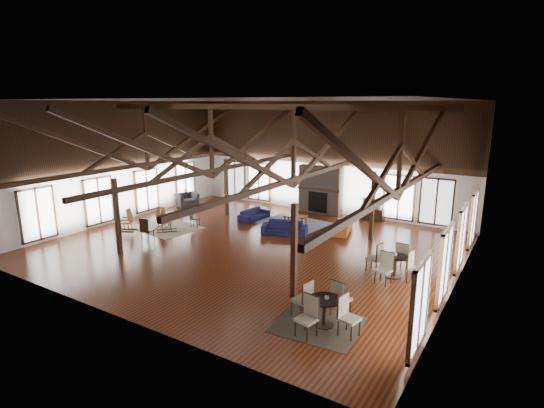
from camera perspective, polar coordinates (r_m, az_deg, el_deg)
The scene contains 31 objects.
floor at distance 18.04m, azimuth -2.82°, elevation -5.67°, with size 16.00×16.00×0.00m, color #5A2D13.
ceiling at distance 17.05m, azimuth -3.06°, elevation 13.76°, with size 16.00×14.00×0.02m, color black.
wall_back at distance 23.31m, azimuth 7.00°, elevation 6.19°, with size 16.00×0.02×6.00m, color silver.
wall_front at distance 12.34m, azimuth -21.84°, elevation -1.12°, with size 16.00×0.02×6.00m, color silver.
wall_left at distance 22.79m, azimuth -19.76°, elevation 5.34°, with size 0.02×14.00×6.00m, color silver.
wall_right at distance 14.38m, azimuth 24.24°, elevation 0.61°, with size 0.02×14.00×6.00m, color silver.
roof_truss at distance 17.15m, azimuth -2.98°, elevation 7.16°, with size 15.60×14.07×3.14m.
post_grid at distance 17.60m, azimuth -2.88°, elevation -0.97°, with size 8.16×7.16×3.05m.
fireplace at distance 23.29m, azimuth 6.54°, elevation 1.93°, with size 2.50×0.69×2.60m.
ceiling_fan at distance 16.09m, azimuth -3.54°, elevation 5.68°, with size 1.60×1.60×0.75m.
sofa_navy_front at distance 19.53m, azimuth 1.66°, elevation -3.23°, with size 2.07×0.81×0.60m, color #141439.
sofa_navy_left at distance 21.97m, azimuth -2.44°, elevation -1.42°, with size 0.73×1.87×0.55m, color #16163D.
sofa_orange at distance 20.15m, azimuth 9.37°, elevation -2.94°, with size 0.76×1.93×0.56m, color #A75020.
coffee_table at distance 21.12m, azimuth 3.16°, elevation -1.71°, with size 1.24×0.75×0.45m.
vase at distance 21.01m, azimuth 3.26°, elevation -1.38°, with size 0.17×0.17×0.18m, color #B2B2B2.
armchair at distance 25.20m, azimuth -11.35°, elevation 0.53°, with size 1.04×1.19×0.78m, color #272729.
side_table_lamp at distance 25.71m, azimuth -11.48°, elevation 0.82°, with size 0.42×0.42×1.07m.
rocking_chair_a at distance 21.21m, azimuth -14.57°, elevation -1.78°, with size 0.65×0.90×1.04m.
rocking_chair_b at distance 20.51m, azimuth -14.36°, elevation -2.05°, with size 1.01×1.03×1.21m.
rocking_chair_c at distance 21.11m, azimuth -18.81°, elevation -2.10°, with size 0.94×0.78×1.08m.
side_chair_a at distance 20.97m, azimuth -10.55°, elevation -1.62°, with size 0.51×0.51×0.93m.
side_chair_b at distance 19.18m, azimuth -16.62°, elevation -3.11°, with size 0.53×0.53×1.07m.
cafe_table_near at distance 11.83m, azimuth 7.08°, elevation -13.56°, with size 2.14×2.14×1.09m.
cafe_table_far at distance 15.36m, azimuth 16.13°, elevation -7.55°, with size 2.09×2.09×1.07m.
cup_near at distance 11.66m, azimuth 7.37°, elevation -12.40°, with size 0.12×0.12×0.10m, color #B2B2B2.
cup_far at distance 15.31m, azimuth 16.24°, elevation -6.49°, with size 0.12×0.12×0.10m, color #B2B2B2.
tv_console at distance 22.52m, azimuth 13.32°, elevation -1.34°, with size 1.19×0.45×0.60m, color black.
television at distance 22.39m, azimuth 13.36°, elevation 0.09°, with size 0.96×0.13×0.55m, color #B2B2B2.
rug_tan at distance 21.26m, azimuth -13.97°, elevation -3.07°, with size 3.07×2.41×0.01m, color tan.
rug_navy at distance 21.44m, azimuth 2.93°, elevation -2.54°, with size 3.26×2.45×0.01m, color #181D45.
rug_dark at distance 12.08m, azimuth 6.19°, elevation -15.83°, with size 2.23×2.03×0.01m, color black.
Camera 1 is at (9.77, -13.97, 5.89)m, focal length 28.00 mm.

